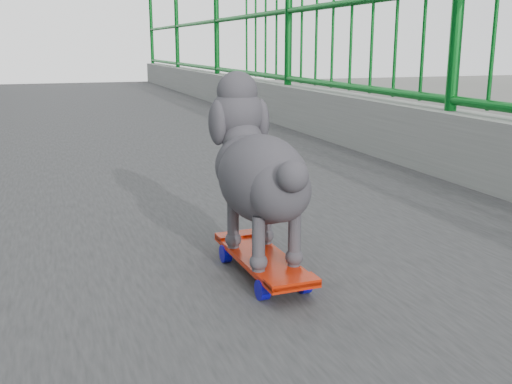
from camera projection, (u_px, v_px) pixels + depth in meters
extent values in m
cube|color=slate|center=(99.00, 384.00, 7.90)|extent=(1.20, 1.20, 6.50)
cylinder|color=#0B671D|center=(177.00, 26.00, 8.17)|extent=(0.06, 0.06, 1.10)
cube|color=red|center=(262.00, 258.00, 1.58)|extent=(0.14, 0.44, 0.01)
cube|color=#99999E|center=(284.00, 283.00, 1.46)|extent=(0.08, 0.03, 0.02)
cylinder|color=#0A07A4|center=(262.00, 290.00, 1.44)|extent=(0.03, 0.05, 0.05)
sphere|color=yellow|center=(262.00, 290.00, 1.44)|extent=(0.02, 0.02, 0.02)
cylinder|color=#0A07A4|center=(304.00, 283.00, 1.48)|extent=(0.03, 0.05, 0.05)
sphere|color=yellow|center=(304.00, 283.00, 1.48)|extent=(0.02, 0.02, 0.02)
cube|color=#99999E|center=(244.00, 248.00, 1.71)|extent=(0.08, 0.03, 0.02)
cylinder|color=#0A07A4|center=(226.00, 253.00, 1.69)|extent=(0.03, 0.05, 0.05)
sphere|color=yellow|center=(226.00, 253.00, 1.69)|extent=(0.02, 0.02, 0.02)
cylinder|color=#0A07A4|center=(262.00, 249.00, 1.73)|extent=(0.03, 0.05, 0.05)
sphere|color=yellow|center=(262.00, 249.00, 1.73)|extent=(0.02, 0.02, 0.02)
ellipsoid|color=#333036|center=(262.00, 179.00, 1.53)|extent=(0.23, 0.34, 0.23)
sphere|color=#333036|center=(237.00, 114.00, 1.66)|extent=(0.15, 0.15, 0.15)
sphere|color=black|center=(226.00, 117.00, 1.76)|extent=(0.03, 0.03, 0.03)
sphere|color=#333036|center=(293.00, 176.00, 1.35)|extent=(0.08, 0.08, 0.08)
cylinder|color=#333036|center=(233.00, 223.00, 1.63)|extent=(0.03, 0.03, 0.14)
cylinder|color=#333036|center=(266.00, 219.00, 1.67)|extent=(0.03, 0.03, 0.14)
cylinder|color=#333036|center=(259.00, 244.00, 1.46)|extent=(0.03, 0.03, 0.14)
cylinder|color=#333036|center=(294.00, 239.00, 1.49)|extent=(0.03, 0.03, 0.14)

